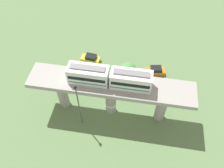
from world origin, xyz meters
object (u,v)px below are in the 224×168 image
train (109,77)px  signal_post (79,104)px  tree_near_viaduct (128,72)px  parked_car_yellow (91,59)px  parked_car_orange (155,71)px

train → signal_post: size_ratio=1.25×
train → tree_near_viaduct: (-7.44, 2.39, -6.51)m
signal_post → parked_car_yellow: bearing=-173.3°
tree_near_viaduct → parked_car_orange: bearing=121.8°
train → signal_post: 6.92m
parked_car_orange → tree_near_viaduct: 7.14m
parked_car_orange → signal_post: signal_post is taller
train → parked_car_orange: train is taller
train → signal_post: train is taller
parked_car_orange → tree_near_viaduct: (3.51, -5.67, 2.56)m
parked_car_orange → signal_post: 19.86m
train → parked_car_orange: bearing=143.7°
parked_car_yellow → tree_near_viaduct: bearing=68.0°
tree_near_viaduct → signal_post: signal_post is taller
parked_car_orange → signal_post: (14.35, -12.70, 5.23)m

